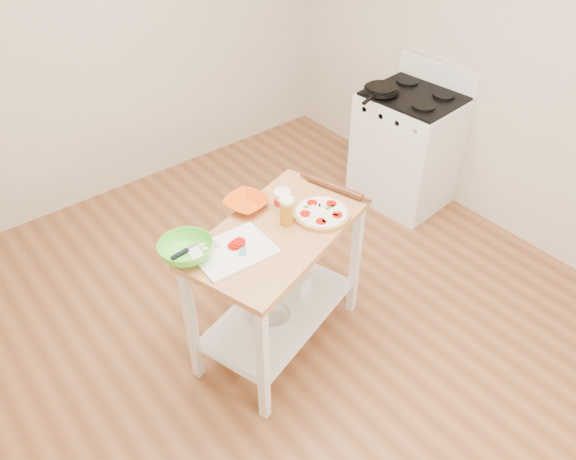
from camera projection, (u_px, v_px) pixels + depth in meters
The scene contains 15 objects.
room_shell at pixel (293, 153), 2.79m from camera, with size 4.04×4.54×2.74m.
prep_island at pixel (278, 265), 3.19m from camera, with size 1.20×0.87×0.90m.
gas_stove at pixel (407, 148), 4.53m from camera, with size 0.67×0.76×1.11m.
skillet at pixel (381, 90), 4.22m from camera, with size 0.41×0.27×0.03m.
pizza at pixel (321, 213), 3.12m from camera, with size 0.32×0.32×0.05m.
cutting_board at pixel (232, 250), 2.89m from camera, with size 0.42×0.32×0.04m.
spatula at pixel (241, 246), 2.90m from camera, with size 0.09×0.15×0.01m.
knife at pixel (187, 250), 2.88m from camera, with size 0.27×0.05×0.01m.
orange_bowl at pixel (246, 203), 3.17m from camera, with size 0.23×0.23×0.06m, color #E8530C.
green_bowl at pixel (186, 250), 2.84m from camera, with size 0.28×0.28×0.09m, color #5BDB39.
beer_pint at pixel (287, 211), 3.03m from camera, with size 0.08×0.08×0.16m.
yogurt_tub at pixel (283, 200), 3.15m from camera, with size 0.10×0.10×0.21m.
rolling_pin at pixel (335, 188), 3.31m from camera, with size 0.04×0.04×0.37m, color #5B2C15.
shelf_glass_bowl at pixel (273, 317), 3.35m from camera, with size 0.22×0.22×0.07m, color silver.
shelf_bin at pixel (298, 283), 3.53m from camera, with size 0.13×0.13×0.13m, color white.
Camera 1 is at (-1.53, -1.86, 2.80)m, focal length 35.00 mm.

